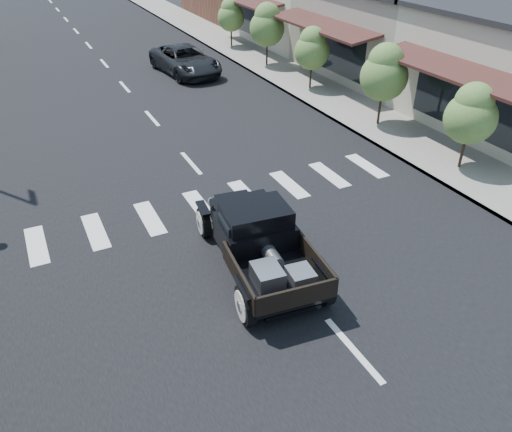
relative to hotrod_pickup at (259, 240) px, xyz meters
name	(u,v)px	position (x,y,z in m)	size (l,w,h in m)	color
ground	(284,271)	(0.53, -0.43, -0.87)	(120.00, 120.00, 0.00)	black
road	(135,99)	(0.53, 14.57, -0.86)	(14.00, 80.00, 0.02)	black
road_markings	(166,135)	(0.53, 9.57, -0.87)	(12.00, 60.00, 0.06)	silver
sidewalk_right	(287,75)	(9.03, 14.57, -0.79)	(3.00, 80.00, 0.15)	gray
storefront_mid	(411,29)	(15.53, 12.57, 1.38)	(10.00, 9.00, 4.50)	gray
storefront_far	(321,4)	(15.53, 21.57, 1.38)	(10.00, 9.00, 4.50)	#B7AC9B
small_tree_a	(468,128)	(8.83, 1.86, 0.73)	(1.74, 1.74, 2.90)	#527435
small_tree_b	(383,86)	(8.83, 6.43, 0.88)	(1.92, 1.92, 3.20)	#527435
small_tree_c	(311,59)	(8.83, 11.89, 0.71)	(1.72, 1.72, 2.86)	#527435
small_tree_d	(267,35)	(8.83, 16.65, 0.91)	(1.95, 1.95, 3.26)	#527435
small_tree_e	(231,23)	(8.83, 21.68, 0.70)	(1.70, 1.70, 2.84)	#527435
hotrod_pickup	(259,240)	(0.00, 0.00, 0.00)	(2.34, 5.01, 1.74)	black
second_car	(185,60)	(4.20, 17.48, -0.14)	(2.43, 5.28, 1.47)	black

